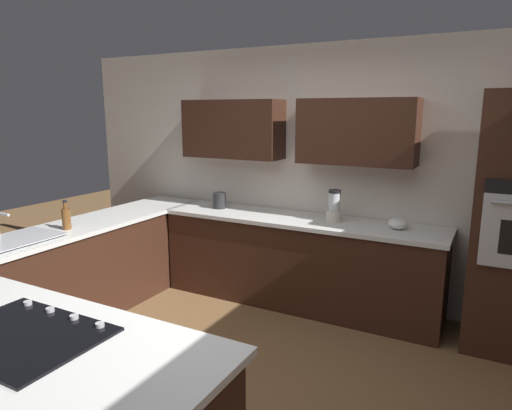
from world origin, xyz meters
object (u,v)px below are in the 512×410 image
at_px(cooktop, 22,335).
at_px(blender, 334,208).
at_px(mixing_bowl, 398,224).
at_px(sink_unit, 13,240).
at_px(dish_soap_bottle, 66,218).
at_px(kettle, 219,200).

xyz_separation_m(cooktop, blender, (-0.56, -2.87, 0.12)).
relative_size(blender, mixing_bowl, 1.71).
height_order(sink_unit, blender, blender).
height_order(mixing_bowl, dish_soap_bottle, dish_soap_bottle).
distance_m(blender, dish_soap_bottle, 2.46).
distance_m(sink_unit, dish_soap_bottle, 0.49).
relative_size(sink_unit, blender, 2.27).
bearing_deg(sink_unit, blender, -137.73).
height_order(cooktop, blender, blender).
height_order(sink_unit, dish_soap_bottle, dish_soap_bottle).
xyz_separation_m(blender, dish_soap_bottle, (2.02, 1.41, -0.03)).
distance_m(mixing_bowl, dish_soap_bottle, 2.98).
xyz_separation_m(cooktop, kettle, (0.74, -2.87, 0.08)).
bearing_deg(cooktop, mixing_bowl, -112.04).
relative_size(cooktop, dish_soap_bottle, 2.85).
bearing_deg(dish_soap_bottle, kettle, -117.06).
bearing_deg(cooktop, sink_unit, -32.90).
relative_size(sink_unit, mixing_bowl, 3.89).
xyz_separation_m(cooktop, dish_soap_bottle, (1.46, -1.46, 0.10)).
bearing_deg(blender, cooktop, 78.92).
distance_m(sink_unit, blender, 2.81).
relative_size(mixing_bowl, dish_soap_bottle, 0.68).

